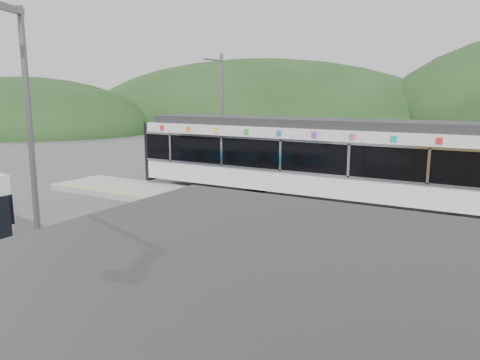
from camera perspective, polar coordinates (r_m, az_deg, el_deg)
The scene contains 7 objects.
ground at distance 16.14m, azimuth 2.66°, elevation -7.04°, with size 120.00×120.00×0.00m, color #4C4C4F.
hills at distance 19.60m, azimuth 26.61°, elevation -4.99°, with size 146.00×149.00×26.00m.
platform at distance 18.98m, azimuth 7.26°, elevation -3.95°, with size 26.00×3.20×0.30m, color #9E9E99.
yellow_line at distance 17.78m, azimuth 5.64°, elevation -4.39°, with size 26.00×0.10×0.01m, color yellow.
train at distance 20.75m, azimuth 13.03°, elevation 2.51°, with size 20.44×3.01×3.74m.
catenary_mast_west at distance 26.33m, azimuth -2.28°, elevation 7.89°, with size 0.18×1.80×7.00m.
lamp_post at distance 10.04m, azimuth -24.71°, elevation 3.79°, with size 0.52×1.18×6.49m.
Camera 1 is at (7.04, -13.67, 4.89)m, focal length 35.00 mm.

